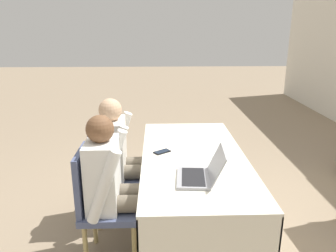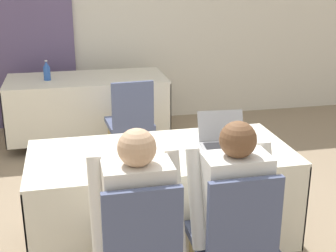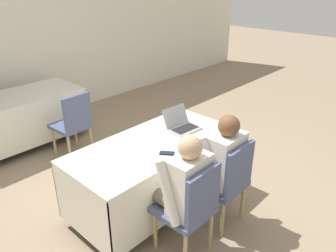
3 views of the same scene
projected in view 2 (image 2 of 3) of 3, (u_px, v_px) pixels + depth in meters
The scene contains 15 objects.
ground_plane at pixel (162, 247), 3.38m from camera, with size 24.00×24.00×0.00m, color gray.
wall_back at pixel (110, 16), 5.82m from camera, with size 12.00×0.06×2.70m.
curtain_panel at pixel (29, 20), 5.57m from camera, with size 1.03×0.04×2.65m.
conference_table_near at pixel (161, 176), 3.20m from camera, with size 1.77×0.83×0.75m.
conference_table_far at pixel (87, 93), 5.30m from camera, with size 1.77×0.83×0.75m.
laptop at pixel (224, 141), 3.22m from camera, with size 0.35×0.34×0.22m.
cell_phone at pixel (159, 167), 2.89m from camera, with size 0.14×0.15×0.01m.
paper_beside_laptop at pixel (191, 148), 3.20m from camera, with size 0.30×0.35×0.00m.
paper_centre_table at pixel (148, 146), 3.23m from camera, with size 0.32×0.36×0.00m.
water_bottle at pixel (47, 71), 5.10m from camera, with size 0.08×0.08×0.22m.
chair_near_left at pixel (140, 248), 2.50m from camera, with size 0.44×0.44×0.90m.
chair_near_right at pixel (235, 236), 2.61m from camera, with size 0.44×0.44×0.90m.
chair_far_spare at pixel (131, 119), 4.63m from camera, with size 0.47×0.47×0.90m.
person_checkered_shirt at pixel (136, 212), 2.54m from camera, with size 0.50×0.52×1.16m.
person_white_shirt at pixel (230, 202), 2.65m from camera, with size 0.50×0.52×1.16m.
Camera 2 is at (-0.59, -2.86, 1.92)m, focal length 50.00 mm.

